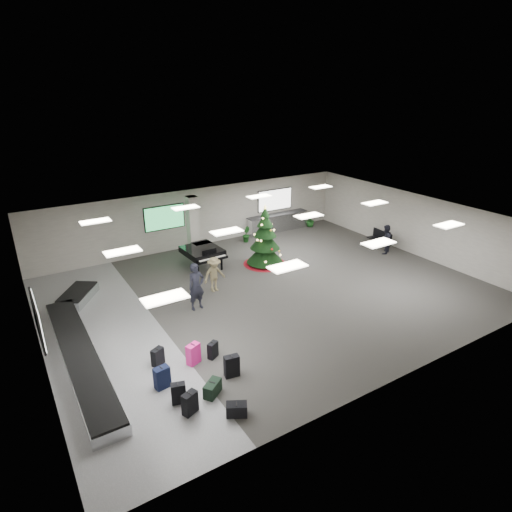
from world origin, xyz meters
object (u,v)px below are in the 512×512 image
potted_plant_left (246,234)px  service_counter (277,223)px  potted_plant_right (310,220)px  christmas_tree (265,244)px  pink_suitcase (193,354)px  baggage_carousel (79,342)px  bench (380,238)px  traveler_b (214,274)px  grand_piano (203,252)px  traveler_a (196,287)px  traveler_bench (385,239)px

potted_plant_left → service_counter: bearing=13.3°
potted_plant_right → christmas_tree: bearing=-148.2°
potted_plant_right → pink_suitcase: bearing=-142.7°
christmas_tree → potted_plant_left: bearing=75.4°
baggage_carousel → potted_plant_left: (10.25, 6.12, 0.23)m
bench → christmas_tree: bearing=174.3°
service_counter → pink_suitcase: 13.80m
baggage_carousel → traveler_b: size_ratio=6.17×
grand_piano → potted_plant_left: 4.32m
grand_piano → traveler_a: (-1.95, -3.55, 0.12)m
grand_piano → traveler_bench: 9.62m
grand_piano → traveler_a: size_ratio=1.11×
bench → traveler_a: 11.56m
baggage_carousel → service_counter: service_counter is taller
traveler_bench → service_counter: bearing=-94.4°
service_counter → potted_plant_left: service_counter is taller
baggage_carousel → traveler_a: (4.59, 0.40, 0.76)m
traveler_a → grand_piano: bearing=54.8°
traveler_b → christmas_tree: bearing=16.1°
potted_plant_left → potted_plant_right: potted_plant_right is taller
christmas_tree → grand_piano: (-2.85, 1.13, -0.20)m
traveler_a → potted_plant_right: bearing=23.2°
bench → traveler_a: (-11.50, -1.07, 0.45)m
potted_plant_left → bench: bearing=-38.6°
pink_suitcase → traveler_b: bearing=33.5°
baggage_carousel → service_counter: bearing=27.7°
baggage_carousel → traveler_a: traveler_a is taller
traveler_b → traveler_bench: bearing=-10.1°
traveler_bench → potted_plant_right: 5.74m
bench → service_counter: bearing=127.4°
christmas_tree → traveler_a: christmas_tree is taller
traveler_a → traveler_bench: traveler_a is taller
traveler_bench → potted_plant_left: size_ratio=1.78×
bench → traveler_a: traveler_a is taller
christmas_tree → traveler_bench: bearing=-19.2°
baggage_carousel → potted_plant_right: 16.40m
service_counter → christmas_tree: christmas_tree is taller
baggage_carousel → bench: 16.16m
pink_suitcase → bench: size_ratio=0.48×
traveler_b → potted_plant_left: 6.41m
service_counter → traveler_bench: 6.66m
service_counter → pink_suitcase: bearing=-135.8°
baggage_carousel → traveler_b: 6.09m
baggage_carousel → christmas_tree: 9.84m
grand_piano → bench: (9.55, -2.48, -0.34)m
christmas_tree → bench: size_ratio=2.05×
baggage_carousel → service_counter: 14.50m
baggage_carousel → pink_suitcase: (2.95, -2.89, 0.14)m
baggage_carousel → potted_plant_right: potted_plant_right is taller
service_counter → traveler_bench: (2.73, -6.07, 0.24)m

